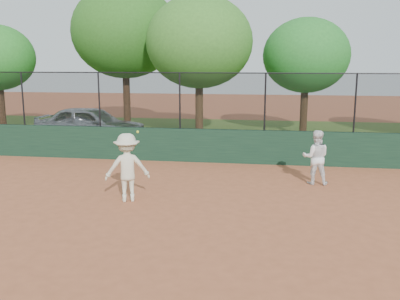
# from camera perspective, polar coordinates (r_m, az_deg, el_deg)

# --- Properties ---
(ground) EXTENTS (80.00, 80.00, 0.00)m
(ground) POSITION_cam_1_polar(r_m,az_deg,el_deg) (10.52, -6.18, -8.63)
(ground) COLOR #AC5B37
(ground) RESTS_ON ground
(back_wall) EXTENTS (26.00, 0.20, 1.20)m
(back_wall) POSITION_cam_1_polar(r_m,az_deg,el_deg) (16.04, -0.80, 0.60)
(back_wall) COLOR #193724
(back_wall) RESTS_ON ground
(grass_strip) EXTENTS (36.00, 12.00, 0.01)m
(grass_strip) POSITION_cam_1_polar(r_m,az_deg,el_deg) (22.00, 1.75, 1.94)
(grass_strip) COLOR #335019
(grass_strip) RESTS_ON ground
(parked_car) EXTENTS (4.94, 2.19, 1.65)m
(parked_car) POSITION_cam_1_polar(r_m,az_deg,el_deg) (20.28, -13.82, 3.17)
(parked_car) COLOR #ACB2B6
(parked_car) RESTS_ON ground
(player_second) EXTENTS (0.80, 0.63, 1.61)m
(player_second) POSITION_cam_1_polar(r_m,az_deg,el_deg) (13.51, 14.59, -0.91)
(player_second) COLOR white
(player_second) RESTS_ON ground
(player_main) EXTENTS (1.30, 1.01, 1.92)m
(player_main) POSITION_cam_1_polar(r_m,az_deg,el_deg) (11.61, -9.29, -2.23)
(player_main) COLOR beige
(player_main) RESTS_ON ground
(fence_assembly) EXTENTS (26.00, 0.06, 2.00)m
(fence_assembly) POSITION_cam_1_polar(r_m,az_deg,el_deg) (15.83, -0.92, 6.44)
(fence_assembly) COLOR black
(fence_assembly) RESTS_ON back_wall
(tree_1) EXTENTS (5.45, 4.96, 7.41)m
(tree_1) POSITION_cam_1_polar(r_m,az_deg,el_deg) (23.67, -9.63, 14.70)
(tree_1) COLOR #402716
(tree_1) RESTS_ON ground
(tree_2) EXTENTS (4.81, 4.38, 6.51)m
(tree_2) POSITION_cam_1_polar(r_m,az_deg,el_deg) (20.56, -0.10, 13.64)
(tree_2) COLOR #4B311A
(tree_2) RESTS_ON ground
(tree_3) EXTENTS (4.05, 3.69, 5.60)m
(tree_3) POSITION_cam_1_polar(r_m,az_deg,el_deg) (21.91, 13.44, 11.65)
(tree_3) COLOR #3E2814
(tree_3) RESTS_ON ground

